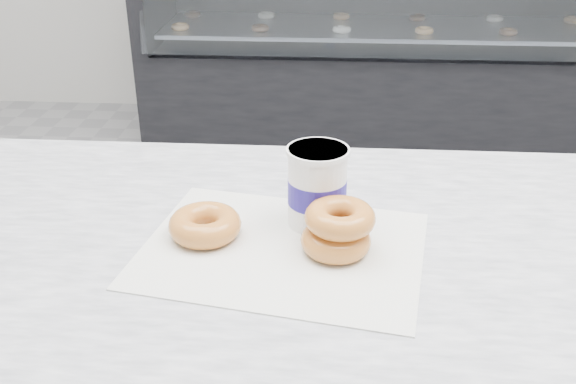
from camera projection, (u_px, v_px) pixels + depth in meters
name	position (u px, v px, depth m)	size (l,w,h in m)	color
display_case	(379.00, 44.00, 3.33)	(2.40, 0.74, 1.25)	black
wax_paper	(283.00, 249.00, 0.79)	(0.34, 0.26, 0.00)	silver
donut_single	(205.00, 225.00, 0.81)	(0.09, 0.09, 0.03)	gold
donut_stack	(338.00, 229.00, 0.77)	(0.11, 0.11, 0.06)	gold
coffee_cup	(317.00, 187.00, 0.82)	(0.09, 0.09, 0.11)	white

